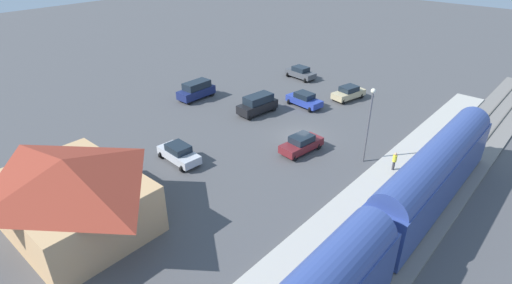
{
  "coord_description": "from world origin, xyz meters",
  "views": [
    {
      "loc": [
        -20.57,
        30.48,
        18.86
      ],
      "look_at": [
        1.53,
        5.3,
        1.0
      ],
      "focal_mm": 27.83,
      "sensor_mm": 36.0,
      "label": 1
    }
  ],
  "objects_px": {
    "light_pole_near_platform": "(370,117)",
    "sedan_charcoal": "(301,73)",
    "suv_navy": "(196,90)",
    "sedan_maroon": "(301,144)",
    "sedan_tan": "(349,93)",
    "suv_black": "(258,104)",
    "station_building": "(70,192)",
    "sedan_silver": "(179,153)",
    "sedan_blue": "(304,100)",
    "pedestrian_on_platform": "(394,160)"
  },
  "relations": [
    {
      "from": "light_pole_near_platform",
      "to": "sedan_charcoal",
      "type": "bearing_deg",
      "value": -40.18
    },
    {
      "from": "suv_navy",
      "to": "sedan_maroon",
      "type": "bearing_deg",
      "value": 171.95
    },
    {
      "from": "suv_navy",
      "to": "sedan_tan",
      "type": "xyz_separation_m",
      "value": [
        -14.61,
        -12.45,
        -0.27
      ]
    },
    {
      "from": "sedan_tan",
      "to": "suv_black",
      "type": "bearing_deg",
      "value": 61.96
    },
    {
      "from": "sedan_tan",
      "to": "sedan_charcoal",
      "type": "bearing_deg",
      "value": -15.62
    },
    {
      "from": "station_building",
      "to": "suv_navy",
      "type": "height_order",
      "value": "station_building"
    },
    {
      "from": "sedan_silver",
      "to": "sedan_tan",
      "type": "bearing_deg",
      "value": -99.33
    },
    {
      "from": "suv_black",
      "to": "light_pole_near_platform",
      "type": "relative_size",
      "value": 0.71
    },
    {
      "from": "sedan_blue",
      "to": "sedan_maroon",
      "type": "height_order",
      "value": "same"
    },
    {
      "from": "sedan_tan",
      "to": "light_pole_near_platform",
      "type": "distance_m",
      "value": 15.87
    },
    {
      "from": "suv_navy",
      "to": "light_pole_near_platform",
      "type": "height_order",
      "value": "light_pole_near_platform"
    },
    {
      "from": "sedan_blue",
      "to": "suv_navy",
      "type": "height_order",
      "value": "suv_navy"
    },
    {
      "from": "station_building",
      "to": "suv_navy",
      "type": "relative_size",
      "value": 2.35
    },
    {
      "from": "sedan_silver",
      "to": "sedan_tan",
      "type": "distance_m",
      "value": 24.26
    },
    {
      "from": "sedan_silver",
      "to": "suv_navy",
      "type": "distance_m",
      "value": 15.69
    },
    {
      "from": "sedan_blue",
      "to": "suv_navy",
      "type": "bearing_deg",
      "value": 30.36
    },
    {
      "from": "pedestrian_on_platform",
      "to": "station_building",
      "type": "bearing_deg",
      "value": 57.08
    },
    {
      "from": "pedestrian_on_platform",
      "to": "light_pole_near_platform",
      "type": "relative_size",
      "value": 0.24
    },
    {
      "from": "station_building",
      "to": "sedan_maroon",
      "type": "bearing_deg",
      "value": -106.65
    },
    {
      "from": "pedestrian_on_platform",
      "to": "sedan_blue",
      "type": "distance_m",
      "value": 16.24
    },
    {
      "from": "sedan_silver",
      "to": "sedan_tan",
      "type": "xyz_separation_m",
      "value": [
        -3.93,
        -23.94,
        0.0
      ]
    },
    {
      "from": "light_pole_near_platform",
      "to": "pedestrian_on_platform",
      "type": "bearing_deg",
      "value": 178.59
    },
    {
      "from": "sedan_charcoal",
      "to": "suv_black",
      "type": "xyz_separation_m",
      "value": [
        -3.51,
        13.41,
        0.27
      ]
    },
    {
      "from": "pedestrian_on_platform",
      "to": "suv_black",
      "type": "relative_size",
      "value": 0.34
    },
    {
      "from": "sedan_charcoal",
      "to": "sedan_maroon",
      "type": "relative_size",
      "value": 1.0
    },
    {
      "from": "sedan_silver",
      "to": "sedan_blue",
      "type": "xyz_separation_m",
      "value": [
        -1.06,
        -18.36,
        0.0
      ]
    },
    {
      "from": "sedan_tan",
      "to": "pedestrian_on_platform",
      "type": "bearing_deg",
      "value": 132.52
    },
    {
      "from": "sedan_charcoal",
      "to": "sedan_maroon",
      "type": "height_order",
      "value": "same"
    },
    {
      "from": "suv_black",
      "to": "light_pole_near_platform",
      "type": "bearing_deg",
      "value": 172.73
    },
    {
      "from": "sedan_maroon",
      "to": "suv_black",
      "type": "bearing_deg",
      "value": -24.48
    },
    {
      "from": "sedan_charcoal",
      "to": "sedan_silver",
      "type": "xyz_separation_m",
      "value": [
        -5.33,
        26.53,
        0.0
      ]
    },
    {
      "from": "station_building",
      "to": "sedan_silver",
      "type": "bearing_deg",
      "value": -81.65
    },
    {
      "from": "suv_navy",
      "to": "sedan_tan",
      "type": "bearing_deg",
      "value": -139.57
    },
    {
      "from": "sedan_charcoal",
      "to": "sedan_tan",
      "type": "xyz_separation_m",
      "value": [
        -9.27,
        2.59,
        0.0
      ]
    },
    {
      "from": "sedan_charcoal",
      "to": "light_pole_near_platform",
      "type": "bearing_deg",
      "value": 139.82
    },
    {
      "from": "station_building",
      "to": "sedan_maroon",
      "type": "xyz_separation_m",
      "value": [
        -5.83,
        -19.48,
        -1.98
      ]
    },
    {
      "from": "sedan_silver",
      "to": "light_pole_near_platform",
      "type": "xyz_separation_m",
      "value": [
        -12.75,
        -11.26,
        3.67
      ]
    },
    {
      "from": "sedan_silver",
      "to": "sedan_maroon",
      "type": "relative_size",
      "value": 0.99
    },
    {
      "from": "sedan_blue",
      "to": "sedan_tan",
      "type": "relative_size",
      "value": 0.98
    },
    {
      "from": "sedan_silver",
      "to": "suv_black",
      "type": "distance_m",
      "value": 13.25
    },
    {
      "from": "pedestrian_on_platform",
      "to": "sedan_silver",
      "type": "height_order",
      "value": "pedestrian_on_platform"
    },
    {
      "from": "suv_black",
      "to": "sedan_tan",
      "type": "relative_size",
      "value": 1.06
    },
    {
      "from": "pedestrian_on_platform",
      "to": "light_pole_near_platform",
      "type": "distance_m",
      "value": 4.35
    },
    {
      "from": "sedan_charcoal",
      "to": "suv_navy",
      "type": "xyz_separation_m",
      "value": [
        5.34,
        15.04,
        0.27
      ]
    },
    {
      "from": "suv_black",
      "to": "sedan_blue",
      "type": "bearing_deg",
      "value": -118.84
    },
    {
      "from": "sedan_charcoal",
      "to": "sedan_maroon",
      "type": "bearing_deg",
      "value": 125.84
    },
    {
      "from": "sedan_silver",
      "to": "light_pole_near_platform",
      "type": "relative_size",
      "value": 0.65
    },
    {
      "from": "station_building",
      "to": "sedan_maroon",
      "type": "height_order",
      "value": "station_building"
    },
    {
      "from": "sedan_silver",
      "to": "sedan_charcoal",
      "type": "bearing_deg",
      "value": -78.63
    },
    {
      "from": "station_building",
      "to": "light_pole_near_platform",
      "type": "height_order",
      "value": "light_pole_near_platform"
    }
  ]
}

